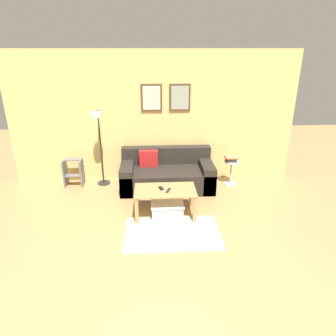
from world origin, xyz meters
TOP-DOWN VIEW (x-y plane):
  - ground_plane at (0.00, 0.00)m, footprint 16.00×16.00m
  - wall_back at (0.00, 3.72)m, footprint 5.60×0.09m
  - area_rug at (0.24, 1.66)m, footprint 1.41×0.92m
  - couch at (0.23, 3.27)m, footprint 1.77×0.87m
  - coffee_table at (0.15, 2.20)m, footprint 0.98×0.55m
  - storage_bin at (0.19, 2.16)m, footprint 0.53×0.37m
  - floor_lamp at (-1.03, 3.35)m, footprint 0.26×0.47m
  - side_table at (1.52, 3.31)m, footprint 0.29×0.29m
  - book_stack at (1.50, 3.31)m, footprint 0.26×0.20m
  - remote_control at (0.20, 2.15)m, footprint 0.09×0.15m
  - cell_phone at (0.09, 2.24)m, footprint 0.10×0.15m
  - step_stool at (-1.60, 3.44)m, footprint 0.36×0.29m

SIDE VIEW (x-z plane):
  - ground_plane at x=0.00m, z-range 0.00..0.00m
  - area_rug at x=0.24m, z-range 0.00..0.01m
  - storage_bin at x=0.19m, z-range 0.00..0.22m
  - couch at x=0.23m, z-range -0.10..0.63m
  - step_stool at x=-1.60m, z-range 0.02..0.55m
  - side_table at x=1.52m, z-range 0.05..0.53m
  - coffee_table at x=0.15m, z-range 0.14..0.60m
  - cell_phone at x=0.09m, z-range 0.46..0.47m
  - remote_control at x=0.20m, z-range 0.46..0.48m
  - book_stack at x=1.50m, z-range 0.49..0.60m
  - floor_lamp at x=-1.03m, z-range 0.25..1.75m
  - wall_back at x=0.00m, z-range 0.01..2.56m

